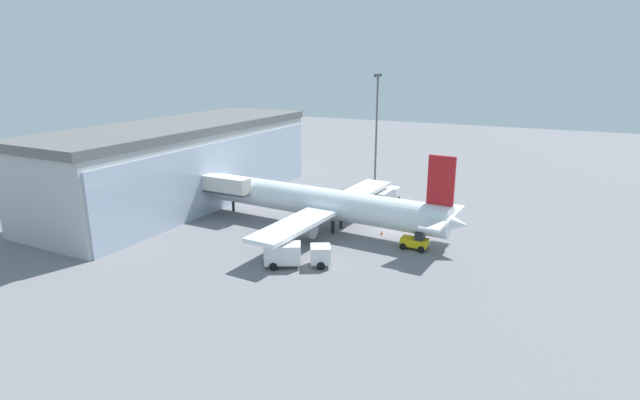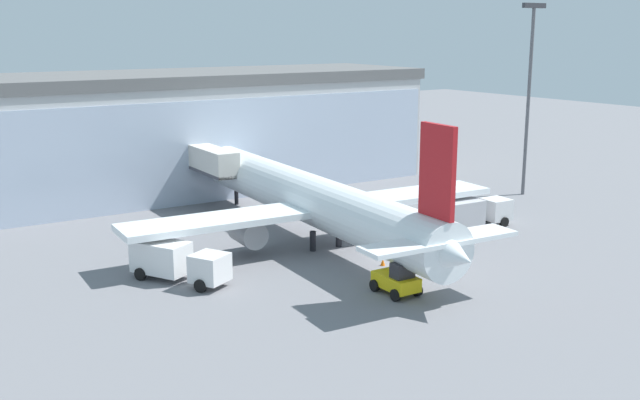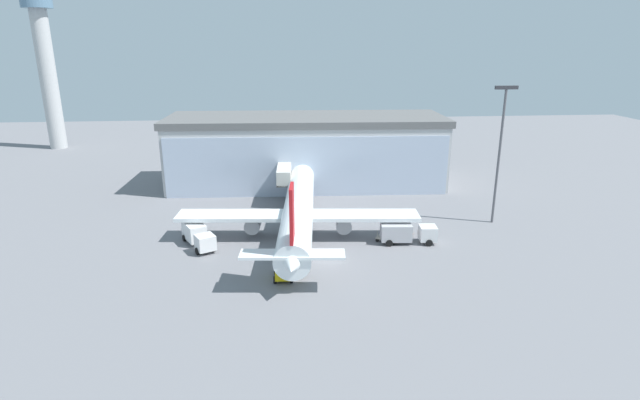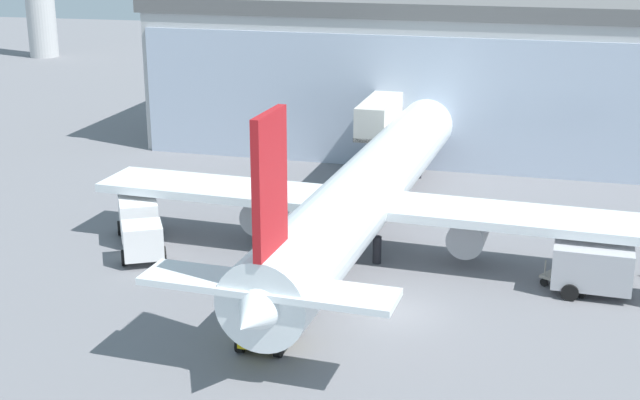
# 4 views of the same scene
# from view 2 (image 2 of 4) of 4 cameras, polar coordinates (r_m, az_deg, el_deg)

# --- Properties ---
(ground) EXTENTS (240.00, 240.00, 0.00)m
(ground) POSITION_cam_2_polar(r_m,az_deg,el_deg) (57.05, 6.70, -4.73)
(ground) COLOR slate
(terminal_building) EXTENTS (50.80, 18.60, 12.68)m
(terminal_building) POSITION_cam_2_polar(r_m,az_deg,el_deg) (84.27, -9.04, 5.35)
(terminal_building) COLOR #B3B3B3
(terminal_building) RESTS_ON ground
(jet_bridge) EXTENTS (2.95, 14.08, 6.07)m
(jet_bridge) POSITION_cam_2_polar(r_m,az_deg,el_deg) (75.49, -9.20, 3.20)
(jet_bridge) COLOR beige
(jet_bridge) RESTS_ON ground
(apron_light_mast) EXTENTS (3.20, 0.40, 19.75)m
(apron_light_mast) POSITION_cam_2_polar(r_m,az_deg,el_deg) (80.94, 15.67, 8.50)
(apron_light_mast) COLOR #59595E
(apron_light_mast) RESTS_ON ground
(airplane) EXTENTS (32.58, 39.75, 11.51)m
(airplane) POSITION_cam_2_polar(r_m,az_deg,el_deg) (61.02, -0.58, -0.01)
(airplane) COLOR white
(airplane) RESTS_ON ground
(catering_truck) EXTENTS (5.28, 7.50, 2.65)m
(catering_truck) POSITION_cam_2_polar(r_m,az_deg,el_deg) (53.07, -10.88, -4.57)
(catering_truck) COLOR silver
(catering_truck) RESTS_ON ground
(fuel_truck) EXTENTS (7.45, 2.99, 2.65)m
(fuel_truck) POSITION_cam_2_polar(r_m,az_deg,el_deg) (67.08, 11.50, -0.92)
(fuel_truck) COLOR silver
(fuel_truck) RESTS_ON ground
(baggage_cart) EXTENTS (3.22, 2.89, 1.50)m
(baggage_cart) POSITION_cam_2_polar(r_m,az_deg,el_deg) (66.16, 9.60, -1.90)
(baggage_cart) COLOR #9E998C
(baggage_cart) RESTS_ON ground
(pushback_tug) EXTENTS (2.25, 3.26, 2.30)m
(pushback_tug) POSITION_cam_2_polar(r_m,az_deg,el_deg) (50.03, 5.89, -6.08)
(pushback_tug) COLOR yellow
(pushback_tug) RESTS_ON ground
(safety_cone_nose) EXTENTS (0.36, 0.36, 0.55)m
(safety_cone_nose) POSITION_cam_2_polar(r_m,az_deg,el_deg) (56.01, 4.81, -4.72)
(safety_cone_nose) COLOR orange
(safety_cone_nose) RESTS_ON ground
(safety_cone_wingtip) EXTENTS (0.36, 0.36, 0.55)m
(safety_cone_wingtip) POSITION_cam_2_polar(r_m,az_deg,el_deg) (70.76, 10.51, -1.15)
(safety_cone_wingtip) COLOR orange
(safety_cone_wingtip) RESTS_ON ground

